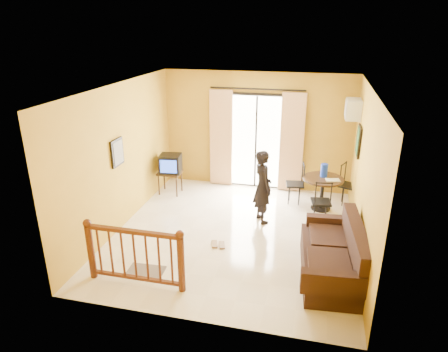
% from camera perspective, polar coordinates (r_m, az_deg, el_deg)
% --- Properties ---
extents(ground, '(5.00, 5.00, 0.00)m').
position_cam_1_polar(ground, '(7.84, 1.43, -8.21)').
color(ground, beige).
rests_on(ground, ground).
extents(room_shell, '(5.00, 5.00, 5.00)m').
position_cam_1_polar(room_shell, '(7.16, 1.56, 3.75)').
color(room_shell, white).
rests_on(room_shell, ground).
extents(balcony_door, '(2.25, 0.14, 2.46)m').
position_cam_1_polar(balcony_door, '(9.60, 4.58, 5.02)').
color(balcony_door, black).
rests_on(balcony_door, ground).
extents(tv_table, '(0.53, 0.44, 0.53)m').
position_cam_1_polar(tv_table, '(9.53, -7.73, 0.15)').
color(tv_table, black).
rests_on(tv_table, ground).
extents(television, '(0.53, 0.49, 0.43)m').
position_cam_1_polar(television, '(9.41, -7.65, 1.78)').
color(television, black).
rests_on(television, tv_table).
extents(picture_left, '(0.05, 0.42, 0.52)m').
position_cam_1_polar(picture_left, '(7.77, -14.99, 3.27)').
color(picture_left, black).
rests_on(picture_left, room_shell).
extents(dining_table, '(0.87, 0.87, 0.73)m').
position_cam_1_polar(dining_table, '(8.84, 13.92, -1.20)').
color(dining_table, black).
rests_on(dining_table, ground).
extents(water_jug, '(0.15, 0.15, 0.29)m').
position_cam_1_polar(water_jug, '(8.81, 14.12, 0.78)').
color(water_jug, '#1431C2').
rests_on(water_jug, dining_table).
extents(serving_tray, '(0.31, 0.23, 0.02)m').
position_cam_1_polar(serving_tray, '(8.69, 15.28, -0.55)').
color(serving_tray, beige).
rests_on(serving_tray, dining_table).
extents(dining_chairs, '(1.67, 1.51, 0.95)m').
position_cam_1_polar(dining_chairs, '(9.04, 13.52, -4.63)').
color(dining_chairs, black).
rests_on(dining_chairs, ground).
extents(air_conditioner, '(0.31, 0.60, 0.40)m').
position_cam_1_polar(air_conditioner, '(8.82, 17.95, 9.08)').
color(air_conditioner, silver).
rests_on(air_conditioner, room_shell).
extents(botanical_print, '(0.05, 0.50, 0.60)m').
position_cam_1_polar(botanical_print, '(8.32, 18.67, 4.74)').
color(botanical_print, black).
rests_on(botanical_print, room_shell).
extents(coffee_table, '(0.45, 0.81, 0.36)m').
position_cam_1_polar(coffee_table, '(7.54, 15.35, -8.20)').
color(coffee_table, black).
rests_on(coffee_table, ground).
extents(bowl, '(0.22, 0.22, 0.07)m').
position_cam_1_polar(bowl, '(7.49, 15.46, -7.06)').
color(bowl, brown).
rests_on(bowl, coffee_table).
extents(sofa, '(1.05, 2.00, 0.92)m').
position_cam_1_polar(sofa, '(6.71, 15.63, -11.15)').
color(sofa, black).
rests_on(sofa, ground).
extents(standing_person, '(0.60, 0.66, 1.52)m').
position_cam_1_polar(standing_person, '(8.03, 5.54, -1.53)').
color(standing_person, black).
rests_on(standing_person, ground).
extents(stair_balustrade, '(1.63, 0.13, 1.04)m').
position_cam_1_polar(stair_balustrade, '(6.34, -12.69, -10.58)').
color(stair_balustrade, '#471E0F').
rests_on(stair_balustrade, ground).
extents(doormat, '(0.62, 0.43, 0.02)m').
position_cam_1_polar(doormat, '(6.87, -11.15, -13.23)').
color(doormat, '#5B5049').
rests_on(doormat, ground).
extents(sandals, '(0.31, 0.27, 0.03)m').
position_cam_1_polar(sandals, '(7.45, -0.83, -9.77)').
color(sandals, brown).
rests_on(sandals, ground).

